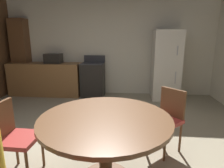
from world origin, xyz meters
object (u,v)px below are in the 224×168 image
Objects in this scene: oven_range at (93,79)px; dining_table at (105,130)px; microwave at (53,58)px; refrigerator at (166,65)px; chair_west at (13,134)px; chair_northeast at (167,116)px.

dining_table is at bearing -76.78° from oven_range.
refrigerator is at bearing -0.95° from microwave.
chair_northeast is (1.80, 0.69, 0.00)m from chair_west.
microwave is 3.32m from chair_west.
oven_range is 1.97m from refrigerator.
microwave is at bearing -179.81° from oven_range.
chair_west is (-2.21, -3.13, -0.38)m from refrigerator.
refrigerator reaches higher than dining_table.
chair_west is at bearing -21.83° from chair_northeast.
microwave is 3.64m from chair_northeast.
oven_range is at bearing -101.51° from chair_northeast.
microwave reaches higher than oven_range.
chair_northeast is at bearing 42.73° from dining_table.
oven_range is 2.92m from chair_northeast.
dining_table is 1.55× the size of chair_west.
oven_range is at bearing 85.81° from chair_west.
microwave reaches higher than chair_northeast.
chair_west is at bearing 179.08° from dining_table.
microwave reaches higher than chair_west.
refrigerator is 2.51m from chair_northeast.
chair_northeast is (-0.42, -2.44, -0.38)m from refrigerator.
chair_west is (-1.04, 0.02, -0.11)m from dining_table.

